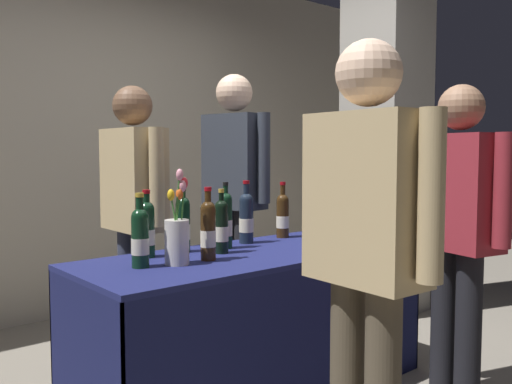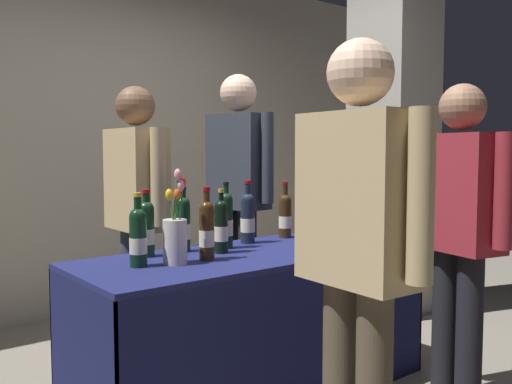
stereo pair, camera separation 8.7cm
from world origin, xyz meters
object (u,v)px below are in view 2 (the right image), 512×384
object	(u,v)px
wine_glass_near_vendor	(330,227)
flower_vase	(175,236)
display_bottle_0	(364,219)
vendor_presenter	(137,201)
tasting_table	(256,295)
featured_wine_bottle	(248,217)
taster_foreground_right	(358,236)
concrete_pillar	(394,107)

from	to	relation	value
wine_glass_near_vendor	flower_vase	xyz separation A→B (m)	(-0.88, 0.10, 0.03)
display_bottle_0	flower_vase	distance (m)	1.06
display_bottle_0	vendor_presenter	bearing A→B (deg)	133.63
wine_glass_near_vendor	vendor_presenter	world-z (taller)	vendor_presenter
tasting_table	wine_glass_near_vendor	size ratio (longest dim) A/B	13.03
display_bottle_0	vendor_presenter	distance (m)	1.27
featured_wine_bottle	taster_foreground_right	xyz separation A→B (m)	(-0.44, -1.17, 0.08)
featured_wine_bottle	wine_glass_near_vendor	world-z (taller)	featured_wine_bottle
taster_foreground_right	wine_glass_near_vendor	bearing A→B (deg)	-38.27
display_bottle_0	tasting_table	bearing A→B (deg)	158.34
tasting_table	display_bottle_0	size ratio (longest dim) A/B	5.33
concrete_pillar	vendor_presenter	bearing A→B (deg)	174.95
tasting_table	flower_vase	xyz separation A→B (m)	(-0.48, -0.02, 0.35)
flower_vase	vendor_presenter	world-z (taller)	vendor_presenter
vendor_presenter	flower_vase	bearing A→B (deg)	-12.82
concrete_pillar	display_bottle_0	distance (m)	1.56
vendor_presenter	tasting_table	bearing A→B (deg)	24.46
wine_glass_near_vendor	taster_foreground_right	size ratio (longest dim) A/B	0.09
featured_wine_bottle	flower_vase	size ratio (longest dim) A/B	0.81
taster_foreground_right	featured_wine_bottle	bearing A→B (deg)	-17.55
concrete_pillar	wine_glass_near_vendor	distance (m)	1.66
concrete_pillar	tasting_table	size ratio (longest dim) A/B	1.72
featured_wine_bottle	wine_glass_near_vendor	size ratio (longest dim) A/B	2.45
display_bottle_0	concrete_pillar	bearing A→B (deg)	31.67
tasting_table	featured_wine_bottle	world-z (taller)	featured_wine_bottle
tasting_table	flower_vase	bearing A→B (deg)	-177.74
featured_wine_bottle	taster_foreground_right	size ratio (longest dim) A/B	0.22
featured_wine_bottle	taster_foreground_right	distance (m)	1.25
tasting_table	vendor_presenter	bearing A→B (deg)	114.10
featured_wine_bottle	wine_glass_near_vendor	distance (m)	0.45
vendor_presenter	concrete_pillar	bearing A→B (deg)	85.31
vendor_presenter	taster_foreground_right	bearing A→B (deg)	0.05
featured_wine_bottle	taster_foreground_right	bearing A→B (deg)	-110.70
concrete_pillar	flower_vase	world-z (taller)	concrete_pillar
wine_glass_near_vendor	vendor_presenter	xyz separation A→B (m)	(-0.72, 0.81, 0.12)
tasting_table	featured_wine_bottle	xyz separation A→B (m)	(0.12, 0.23, 0.37)
concrete_pillar	featured_wine_bottle	world-z (taller)	concrete_pillar
concrete_pillar	flower_vase	xyz separation A→B (m)	(-2.23, -0.53, -0.71)
featured_wine_bottle	vendor_presenter	world-z (taller)	vendor_presenter
featured_wine_bottle	display_bottle_0	xyz separation A→B (m)	(0.44, -0.45, -0.00)
display_bottle_0	taster_foreground_right	world-z (taller)	taster_foreground_right
vendor_presenter	featured_wine_bottle	bearing A→B (deg)	43.43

